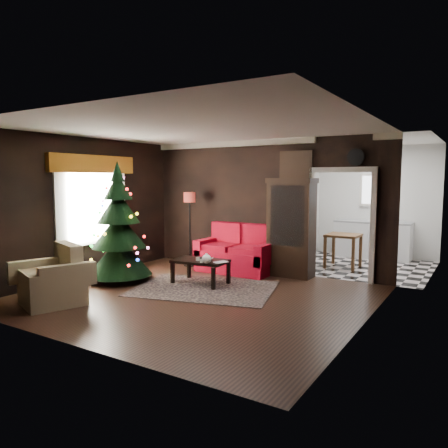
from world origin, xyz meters
The scene contains 26 objects.
floor centered at (0.00, 0.00, 0.00)m, with size 5.50×5.50×0.00m, color black.
ceiling centered at (0.00, 0.00, 2.80)m, with size 5.50×5.50×0.00m, color white.
wall_back centered at (0.00, 2.50, 1.40)m, with size 5.50×5.50×0.00m, color black.
wall_front centered at (0.00, -2.50, 1.40)m, with size 5.50×5.50×0.00m, color black.
wall_left centered at (-2.75, 0.00, 1.40)m, with size 5.50×5.50×0.00m, color black.
wall_right centered at (2.75, 0.00, 1.40)m, with size 5.50×5.50×0.00m, color black.
doorway centered at (1.70, 2.50, 1.05)m, with size 1.10×0.10×2.10m, color silver, non-canonical shape.
left_window centered at (-2.71, 0.20, 1.45)m, with size 0.05×1.60×1.40m, color white.
valance centered at (-2.63, 0.20, 2.27)m, with size 0.12×2.10×0.35m, color #955013.
kitchen_floor centered at (1.70, 4.00, 0.00)m, with size 3.00×3.00×0.00m, color beige.
kitchen_window centered at (1.70, 5.45, 1.70)m, with size 0.70×0.06×0.70m, color white.
rug centered at (-0.16, 0.49, 0.01)m, with size 2.46×1.79×0.01m, color #432F3D.
loveseat centered at (-0.40, 2.05, 0.50)m, with size 1.70×0.90×1.00m, color #840706, non-canonical shape.
curio_cabinet centered at (0.75, 2.27, 0.95)m, with size 0.90×0.45×1.90m, color black, non-canonical shape.
floor_lamp centered at (-1.64, 2.07, 0.83)m, with size 0.29×0.29×1.69m, color black, non-canonical shape.
christmas_tree centered at (-1.91, 0.14, 1.05)m, with size 1.24×1.24×2.36m, color #153716, non-canonical shape.
armchair centered at (-1.68, -1.54, 0.46)m, with size 0.91×0.91×0.93m, color tan, non-canonical shape.
coffee_table centered at (-0.44, 0.76, 0.24)m, with size 1.00×0.60×0.45m, color black, non-canonical shape.
teapot centered at (-0.13, 0.52, 0.55)m, with size 0.19×0.19×0.18m, color white, non-canonical shape.
cup_a centered at (-0.27, 0.57, 0.49)m, with size 0.06×0.06×0.05m, color white.
cup_b centered at (-0.43, 0.66, 0.49)m, with size 0.07×0.07×0.06m, color white.
book centered at (-0.04, 0.76, 0.58)m, with size 0.17×0.02×0.24m, color tan.
wall_clock centered at (1.95, 2.45, 2.38)m, with size 0.32×0.32×0.06m, color silver.
painting centered at (0.75, 2.46, 2.25)m, with size 0.62×0.05×0.52m, color #B66C40.
kitchen_counter centered at (1.70, 5.20, 0.45)m, with size 1.80×0.60×0.90m, color silver.
kitchen_table centered at (1.40, 3.70, 0.38)m, with size 0.70×0.70×0.75m, color brown, non-canonical shape.
Camera 1 is at (4.10, -5.73, 1.97)m, focal length 34.27 mm.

